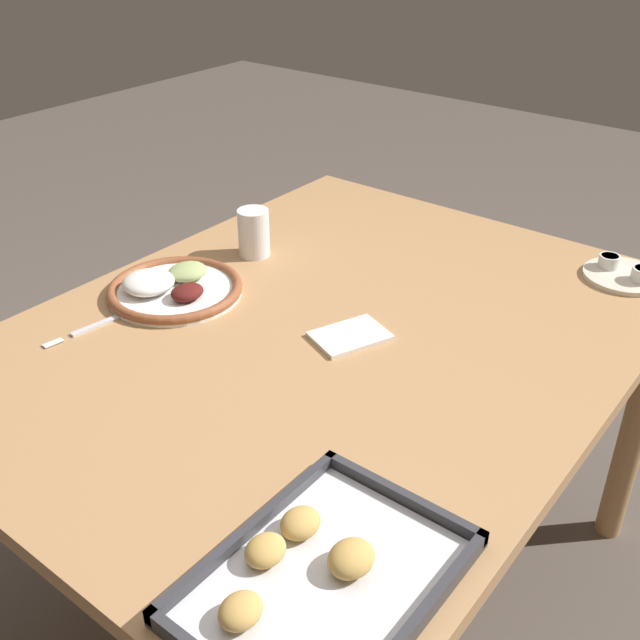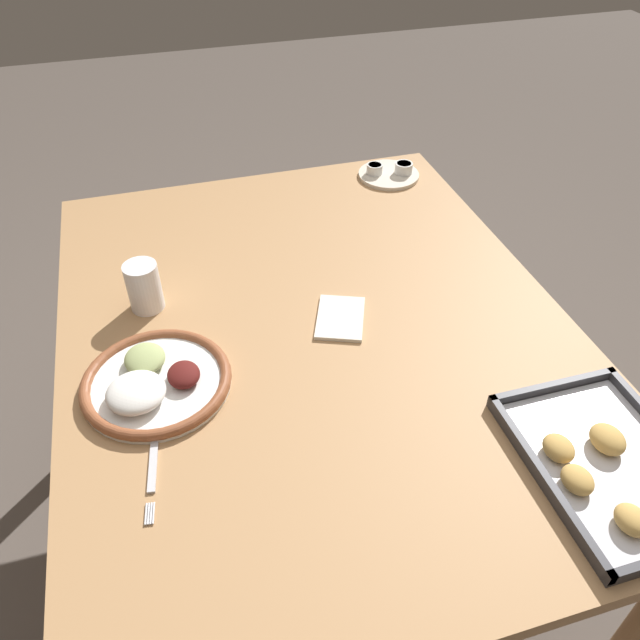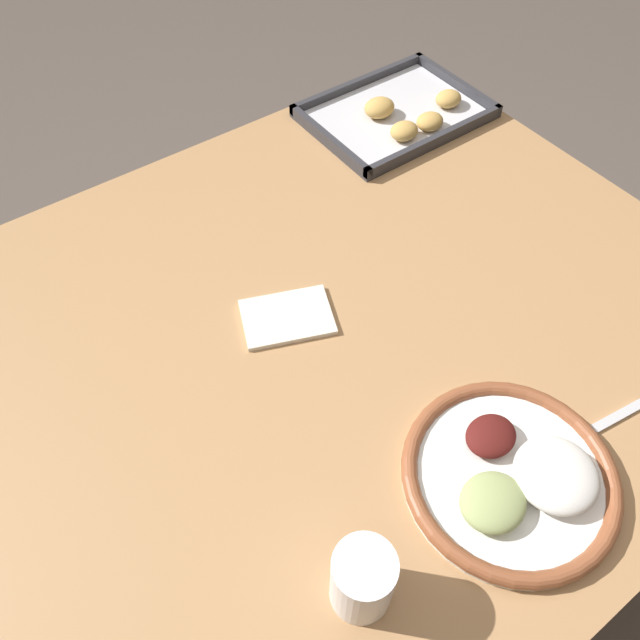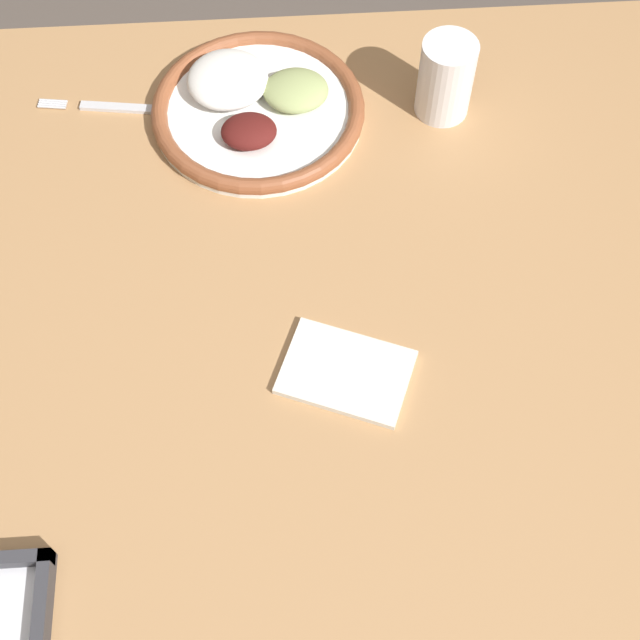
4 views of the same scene
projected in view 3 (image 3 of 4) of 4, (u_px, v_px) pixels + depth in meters
name	position (u px, v px, depth m)	size (l,w,h in m)	color
ground_plane	(312.00, 519.00, 1.43)	(8.00, 8.00, 0.00)	#564C44
dining_table	(307.00, 375.00, 0.95)	(1.26, 0.97, 0.70)	#AD7F51
dinner_plate	(514.00, 476.00, 0.74)	(0.26, 0.26, 0.05)	white
fork	(609.00, 421.00, 0.80)	(0.20, 0.04, 0.00)	silver
baking_tray	(400.00, 114.00, 1.19)	(0.33, 0.24, 0.04)	#333338
drinking_cup	(362.00, 580.00, 0.63)	(0.07, 0.07, 0.10)	white
napkin	(288.00, 316.00, 0.90)	(0.15, 0.13, 0.01)	silver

